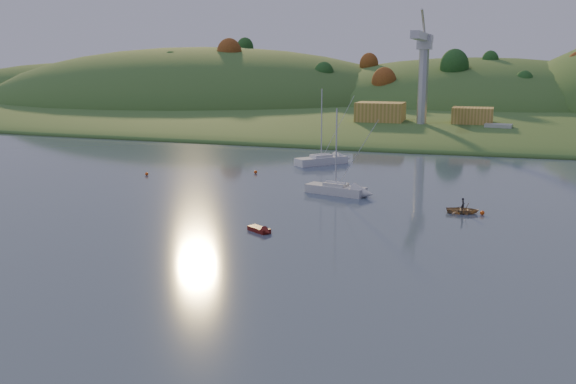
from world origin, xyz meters
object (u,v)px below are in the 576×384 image
(sailboat_far, at_px, (336,189))
(canoe, at_px, (463,210))
(sailboat_near, at_px, (321,160))
(red_tender, at_px, (263,231))

(sailboat_far, distance_m, canoe, 17.18)
(sailboat_near, relative_size, canoe, 3.43)
(sailboat_far, xyz_separation_m, red_tender, (-2.36, -20.72, -0.50))
(sailboat_far, relative_size, canoe, 3.04)
(canoe, xyz_separation_m, red_tender, (-18.51, -14.89, -0.15))
(sailboat_far, bearing_deg, canoe, -5.60)
(canoe, relative_size, red_tender, 1.14)
(sailboat_far, distance_m, red_tender, 20.86)
(sailboat_near, relative_size, sailboat_far, 1.13)
(sailboat_near, height_order, sailboat_far, sailboat_near)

